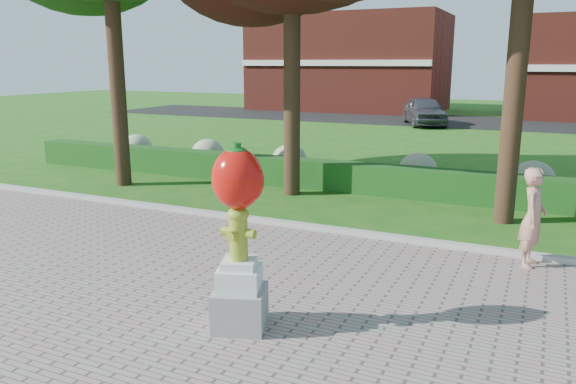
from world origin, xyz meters
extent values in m
plane|color=#195A16|center=(0.00, 0.00, 0.00)|extent=(100.00, 100.00, 0.00)
cube|color=#ADADA5|center=(0.00, 3.00, 0.07)|extent=(40.00, 0.18, 0.15)
cube|color=#194915|center=(0.00, 7.00, 0.40)|extent=(24.00, 0.70, 0.80)
ellipsoid|color=#9AA67F|center=(-9.00, 8.00, 0.55)|extent=(1.10, 1.10, 0.99)
ellipsoid|color=#9AA67F|center=(-6.00, 8.00, 0.55)|extent=(1.10, 1.10, 0.99)
ellipsoid|color=#9AA67F|center=(-3.00, 8.00, 0.55)|extent=(1.10, 1.10, 0.99)
ellipsoid|color=#9AA67F|center=(1.00, 8.00, 0.55)|extent=(1.10, 1.10, 0.99)
ellipsoid|color=#9AA67F|center=(4.00, 8.00, 0.55)|extent=(1.10, 1.10, 0.99)
cube|color=black|center=(0.00, 28.00, 0.01)|extent=(50.00, 8.00, 0.02)
cube|color=maroon|center=(-10.00, 34.00, 3.50)|extent=(14.00, 8.00, 7.00)
cylinder|color=black|center=(-7.00, 5.00, 3.36)|extent=(0.44, 0.44, 6.72)
cylinder|color=black|center=(-2.00, 6.00, 3.08)|extent=(0.44, 0.44, 6.16)
cylinder|color=black|center=(3.50, 5.50, 3.64)|extent=(0.44, 0.44, 7.28)
cube|color=gray|center=(0.72, -1.60, 0.31)|extent=(0.86, 0.86, 0.55)
cube|color=silver|center=(0.72, -1.60, 0.74)|extent=(0.69, 0.69, 0.31)
cube|color=silver|center=(0.72, -1.60, 0.95)|extent=(0.56, 0.56, 0.11)
cylinder|color=olive|center=(0.72, -1.60, 1.31)|extent=(0.24, 0.24, 0.61)
ellipsoid|color=olive|center=(0.72, -1.60, 1.61)|extent=(0.28, 0.28, 0.20)
cylinder|color=olive|center=(0.55, -1.60, 1.37)|extent=(0.13, 0.12, 0.12)
cylinder|color=olive|center=(0.89, -1.60, 1.37)|extent=(0.13, 0.12, 0.12)
cylinder|color=olive|center=(0.72, -1.77, 1.37)|extent=(0.13, 0.13, 0.13)
cylinder|color=olive|center=(0.72, -1.60, 1.70)|extent=(0.09, 0.09, 0.05)
ellipsoid|color=red|center=(0.72, -1.60, 2.08)|extent=(0.68, 0.61, 0.79)
ellipsoid|color=red|center=(0.52, -1.60, 2.06)|extent=(0.34, 0.34, 0.50)
ellipsoid|color=red|center=(0.92, -1.60, 2.06)|extent=(0.34, 0.34, 0.50)
cylinder|color=#135518|center=(0.72, -1.60, 2.47)|extent=(0.11, 0.11, 0.13)
ellipsoid|color=#135518|center=(0.72, -1.60, 2.44)|extent=(0.26, 0.26, 0.09)
imported|color=tan|center=(4.14, 2.60, 0.91)|extent=(0.49, 0.68, 1.74)
imported|color=#3F4046|center=(-2.34, 25.00, 0.83)|extent=(3.65, 5.14, 1.62)
camera|label=1|loc=(4.25, -7.65, 3.52)|focal=35.00mm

